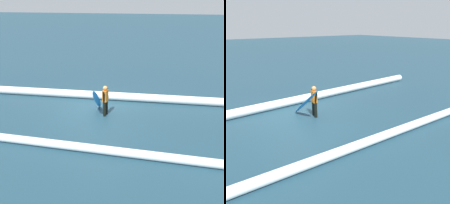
{
  "view_description": "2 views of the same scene",
  "coord_description": "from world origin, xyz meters",
  "views": [
    {
      "loc": [
        -2.84,
        12.66,
        5.54
      ],
      "look_at": [
        -1.09,
        1.45,
        1.09
      ],
      "focal_mm": 45.58,
      "sensor_mm": 36.0,
      "label": 1
    },
    {
      "loc": [
        4.3,
        8.53,
        4.05
      ],
      "look_at": [
        -0.52,
        2.33,
        1.26
      ],
      "focal_mm": 34.89,
      "sensor_mm": 36.0,
      "label": 2
    }
  ],
  "objects": [
    {
      "name": "ground_plane",
      "position": [
        0.0,
        0.0,
        0.0
      ],
      "size": [
        127.83,
        127.83,
        0.0
      ],
      "primitive_type": "plane",
      "color": "#1F4050"
    },
    {
      "name": "surfer",
      "position": [
        -0.62,
        0.43,
        0.82
      ],
      "size": [
        0.26,
        0.62,
        1.46
      ],
      "rotation": [
        0.0,
        0.0,
        4.53
      ],
      "color": "black",
      "rests_on": "ground_plane"
    },
    {
      "name": "surfboard",
      "position": [
        -0.19,
        0.35,
        0.74
      ],
      "size": [
        0.39,
        1.88,
        1.51
      ],
      "color": "#268CE5",
      "rests_on": "ground_plane"
    },
    {
      "name": "wave_crest_foreground",
      "position": [
        0.95,
        -1.63,
        0.22
      ],
      "size": [
        20.98,
        0.61,
        0.43
      ],
      "primitive_type": "cylinder",
      "rotation": [
        0.0,
        1.57,
        -0.01
      ],
      "color": "white",
      "rests_on": "ground_plane"
    },
    {
      "name": "wave_crest_midground",
      "position": [
        1.07,
        3.71,
        0.16
      ],
      "size": [
        23.12,
        2.02,
        0.32
      ],
      "primitive_type": "cylinder",
      "rotation": [
        0.0,
        1.57,
        -0.07
      ],
      "color": "white",
      "rests_on": "ground_plane"
    }
  ]
}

